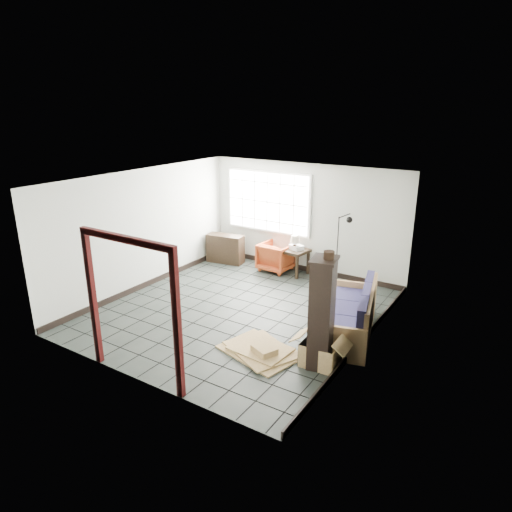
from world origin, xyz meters
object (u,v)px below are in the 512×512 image
Objects in this scene: futon_sofa at (353,317)px; side_table at (295,254)px; armchair at (276,255)px; tall_shelf at (322,313)px.

futon_sofa is 3.34× the size of side_table.
tall_shelf is (2.72, -3.35, 0.52)m from armchair.
armchair is (-2.78, 2.11, 0.06)m from futon_sofa.
tall_shelf is at bearing -56.63° from side_table.
side_table is at bearing -177.06° from armchair.
tall_shelf reaches higher than side_table.
tall_shelf is (2.21, -3.35, 0.39)m from side_table.
side_table is (0.51, -0.00, 0.13)m from armchair.
armchair is 1.18× the size of side_table.
armchair is 0.53m from side_table.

